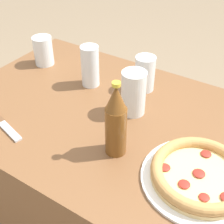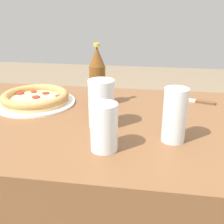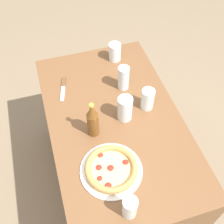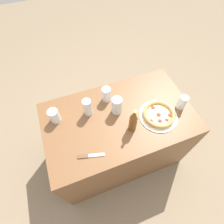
# 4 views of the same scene
# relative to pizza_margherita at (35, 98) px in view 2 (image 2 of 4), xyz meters

# --- Properties ---
(table) EXTENTS (1.17, 0.70, 0.71)m
(table) POSITION_rel_pizza_margherita_xyz_m (0.28, -0.10, -0.38)
(table) COLOR brown
(table) RESTS_ON ground_plane
(pizza_margherita) EXTENTS (0.29, 0.29, 0.04)m
(pizza_margherita) POSITION_rel_pizza_margherita_xyz_m (0.00, 0.00, 0.00)
(pizza_margherita) COLOR white
(pizza_margherita) RESTS_ON table
(glass_water) EXTENTS (0.07, 0.07, 0.13)m
(glass_water) POSITION_rel_pizza_margherita_xyz_m (0.31, -0.30, 0.04)
(glass_water) COLOR white
(glass_water) RESTS_ON table
(glass_cola) EXTENTS (0.06, 0.06, 0.15)m
(glass_cola) POSITION_rel_pizza_margherita_xyz_m (0.49, -0.22, 0.05)
(glass_cola) COLOR white
(glass_cola) RESTS_ON table
(glass_mango_juice) EXTENTS (0.08, 0.08, 0.15)m
(glass_mango_juice) POSITION_rel_pizza_margherita_xyz_m (0.28, -0.16, 0.04)
(glass_mango_juice) COLOR white
(glass_mango_juice) RESTS_ON table
(beer_bottle) EXTENTS (0.06, 0.06, 0.22)m
(beer_bottle) POSITION_rel_pizza_margherita_xyz_m (0.23, 0.02, 0.09)
(beer_bottle) COLOR brown
(beer_bottle) RESTS_ON table
(knife) EXTENTS (0.18, 0.07, 0.01)m
(knife) POSITION_rel_pizza_margherita_xyz_m (0.58, 0.12, -0.02)
(knife) COLOR brown
(knife) RESTS_ON table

